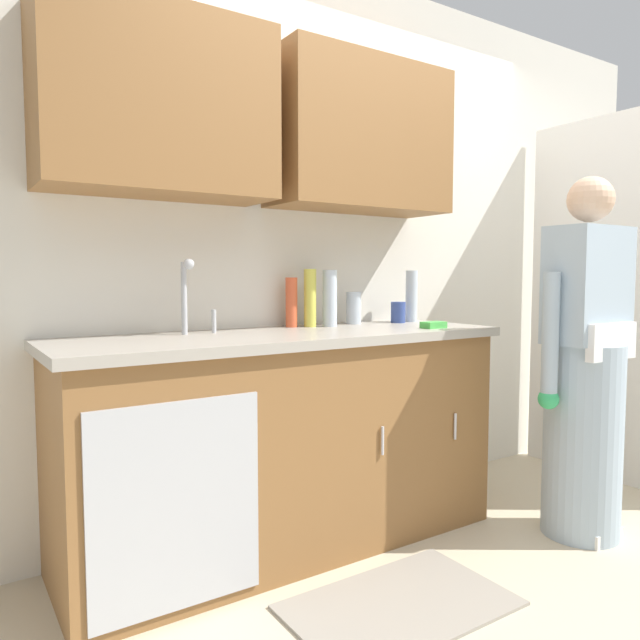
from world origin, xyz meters
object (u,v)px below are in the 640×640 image
(person_at_sink, at_px, (585,385))
(bottle_water_tall, at_px, (310,298))
(sink, at_px, (207,341))
(bottle_dish_liquid, at_px, (411,296))
(sponge, at_px, (433,325))
(bottle_water_short, at_px, (291,302))
(bottle_soap, at_px, (330,298))
(bottle_cleaner_spray, at_px, (354,308))
(cup_by_sink, at_px, (398,312))

(person_at_sink, height_order, bottle_water_tall, person_at_sink)
(person_at_sink, bearing_deg, bottle_water_tall, 138.80)
(sink, height_order, person_at_sink, person_at_sink)
(bottle_water_tall, bearing_deg, bottle_dish_liquid, -2.23)
(bottle_water_tall, height_order, sponge, bottle_water_tall)
(person_at_sink, bearing_deg, bottle_water_short, 139.96)
(person_at_sink, distance_m, bottle_dish_liquid, 0.95)
(bottle_dish_liquid, bearing_deg, sponge, -116.97)
(bottle_soap, bearing_deg, sponge, -44.66)
(bottle_cleaner_spray, distance_m, sponge, 0.44)
(sink, bearing_deg, sponge, -10.90)
(person_at_sink, xyz_separation_m, sponge, (-0.50, 0.45, 0.26))
(bottle_soap, bearing_deg, bottle_water_tall, 161.53)
(person_at_sink, distance_m, sponge, 0.72)
(person_at_sink, distance_m, bottle_cleaner_spray, 1.13)
(person_at_sink, xyz_separation_m, bottle_soap, (-0.85, 0.80, 0.38))
(bottle_water_short, xyz_separation_m, bottle_water_tall, (0.08, -0.04, 0.02))
(bottle_soap, distance_m, sponge, 0.51)
(cup_by_sink, bearing_deg, bottle_soap, 178.67)
(bottle_dish_liquid, relative_size, bottle_water_tall, 0.98)
(person_at_sink, relative_size, cup_by_sink, 14.99)
(person_at_sink, distance_m, bottle_soap, 1.23)
(sink, xyz_separation_m, bottle_water_tall, (0.60, 0.18, 0.15))
(sink, relative_size, sponge, 4.55)
(person_at_sink, relative_size, bottle_water_tall, 5.89)
(bottle_soap, xyz_separation_m, cup_by_sink, (0.42, -0.01, -0.08))
(cup_by_sink, bearing_deg, sponge, -102.30)
(cup_by_sink, bearing_deg, sink, -173.06)
(sink, xyz_separation_m, person_at_sink, (1.54, -0.65, -0.23))
(bottle_dish_liquid, bearing_deg, bottle_water_short, 175.14)
(bottle_dish_liquid, bearing_deg, bottle_cleaner_spray, 171.59)
(bottle_dish_liquid, xyz_separation_m, bottle_water_short, (-0.70, 0.06, -0.02))
(bottle_soap, distance_m, bottle_cleaner_spray, 0.20)
(bottle_water_short, distance_m, cup_by_sink, 0.61)
(bottle_soap, distance_m, cup_by_sink, 0.43)
(sink, height_order, bottle_soap, sink)
(bottle_dish_liquid, xyz_separation_m, sponge, (-0.18, -0.35, -0.12))
(bottle_water_short, xyz_separation_m, cup_by_sink, (0.60, -0.08, -0.06))
(bottle_water_tall, bearing_deg, bottle_water_short, 156.50)
(person_at_sink, relative_size, bottle_water_short, 6.89)
(bottle_water_short, height_order, cup_by_sink, bottle_water_short)
(bottle_water_tall, bearing_deg, sponge, -40.41)
(sink, distance_m, bottle_cleaner_spray, 0.90)
(sponge, bearing_deg, bottle_water_short, 141.83)
(bottle_dish_liquid, height_order, bottle_soap, same)
(bottle_cleaner_spray, bearing_deg, cup_by_sink, -15.85)
(sink, bearing_deg, bottle_cleaner_spray, 13.04)
(cup_by_sink, relative_size, sponge, 0.98)
(bottle_dish_liquid, relative_size, bottle_water_short, 1.15)
(bottle_water_short, bearing_deg, bottle_soap, -20.87)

